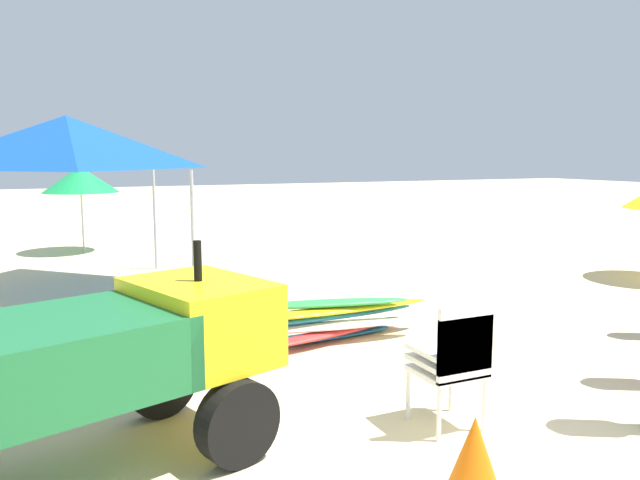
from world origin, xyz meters
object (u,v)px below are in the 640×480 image
(utility_cart, at_px, (94,359))
(stacked_plastic_chairs, at_px, (454,355))
(traffic_cone_near, at_px, (474,454))
(beach_umbrella_left, at_px, (80,179))
(popup_canopy, at_px, (67,142))
(surfboard_pile, at_px, (327,321))

(utility_cart, bearing_deg, stacked_plastic_chairs, -10.37)
(traffic_cone_near, bearing_deg, beach_umbrella_left, 97.41)
(popup_canopy, bearing_deg, stacked_plastic_chairs, -70.05)
(traffic_cone_near, bearing_deg, surfboard_pile, 80.86)
(traffic_cone_near, bearing_deg, utility_cart, 149.58)
(stacked_plastic_chairs, relative_size, surfboard_pile, 0.41)
(stacked_plastic_chairs, bearing_deg, beach_umbrella_left, 100.13)
(surfboard_pile, height_order, beach_umbrella_left, beach_umbrella_left)
(surfboard_pile, relative_size, traffic_cone_near, 5.03)
(popup_canopy, distance_m, traffic_cone_near, 7.79)
(popup_canopy, xyz_separation_m, beach_umbrella_left, (0.44, 4.24, -0.72))
(stacked_plastic_chairs, distance_m, beach_umbrella_left, 10.93)
(stacked_plastic_chairs, height_order, traffic_cone_near, stacked_plastic_chairs)
(popup_canopy, distance_m, beach_umbrella_left, 4.32)
(beach_umbrella_left, distance_m, traffic_cone_near, 11.68)
(popup_canopy, relative_size, beach_umbrella_left, 1.65)
(utility_cart, relative_size, traffic_cone_near, 5.61)
(surfboard_pile, relative_size, beach_umbrella_left, 1.34)
(utility_cart, distance_m, surfboard_pile, 3.40)
(surfboard_pile, bearing_deg, traffic_cone_near, -99.14)
(surfboard_pile, bearing_deg, stacked_plastic_chairs, -92.53)
(surfboard_pile, bearing_deg, beach_umbrella_left, 103.87)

